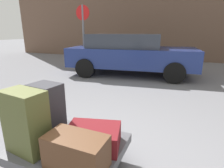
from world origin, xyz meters
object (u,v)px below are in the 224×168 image
object	(u,v)px
no_parking_sign	(83,33)
suitcase_maroon_rear_right	(93,137)
duffel_bag_brown_stacked_top	(76,152)
suitcase_olive_front_left	(26,122)
luggage_cart	(71,150)
suitcase_charcoal_center	(47,110)
parked_car	(130,53)

from	to	relation	value
no_parking_sign	suitcase_maroon_rear_right	bearing A→B (deg)	-58.76
suitcase_maroon_rear_right	duffel_bag_brown_stacked_top	distance (m)	0.33
suitcase_olive_front_left	no_parking_sign	bearing A→B (deg)	121.15
suitcase_maroon_rear_right	no_parking_sign	bearing A→B (deg)	106.94
luggage_cart	suitcase_olive_front_left	xyz separation A→B (m)	(-0.32, -0.24, 0.39)
suitcase_maroon_rear_right	suitcase_charcoal_center	size ratio (longest dim) A/B	0.90
suitcase_charcoal_center	parked_car	size ratio (longest dim) A/B	0.14
suitcase_charcoal_center	parked_car	xyz separation A→B (m)	(-0.43, 4.75, 0.12)
luggage_cart	no_parking_sign	size ratio (longest dim) A/B	0.47
no_parking_sign	luggage_cart	bearing A→B (deg)	-61.61
parked_car	no_parking_sign	bearing A→B (deg)	-162.50
duffel_bag_brown_stacked_top	suitcase_olive_front_left	xyz separation A→B (m)	(-0.57, 0.02, 0.17)
suitcase_maroon_rear_right	duffel_bag_brown_stacked_top	xyz separation A→B (m)	(0.01, -0.33, 0.04)
luggage_cart	duffel_bag_brown_stacked_top	bearing A→B (deg)	-45.64
suitcase_maroon_rear_right	no_parking_sign	xyz separation A→B (m)	(-2.60, 4.28, 1.02)
duffel_bag_brown_stacked_top	suitcase_olive_front_left	world-z (taller)	suitcase_olive_front_left
duffel_bag_brown_stacked_top	suitcase_charcoal_center	world-z (taller)	suitcase_charcoal_center
luggage_cart	suitcase_maroon_rear_right	world-z (taller)	suitcase_maroon_rear_right
duffel_bag_brown_stacked_top	suitcase_olive_front_left	size ratio (longest dim) A/B	0.85
suitcase_charcoal_center	no_parking_sign	distance (m)	4.77
suitcase_charcoal_center	parked_car	bearing A→B (deg)	102.14
suitcase_charcoal_center	no_parking_sign	xyz separation A→B (m)	(-2.00, 4.26, 0.82)
suitcase_maroon_rear_right	suitcase_olive_front_left	distance (m)	0.68
suitcase_olive_front_left	no_parking_sign	world-z (taller)	no_parking_sign
suitcase_olive_front_left	parked_car	size ratio (longest dim) A/B	0.14
suitcase_maroon_rear_right	suitcase_olive_front_left	bearing A→B (deg)	-165.83
suitcase_maroon_rear_right	no_parking_sign	size ratio (longest dim) A/B	0.23
suitcase_olive_front_left	luggage_cart	bearing A→B (deg)	44.38
duffel_bag_brown_stacked_top	no_parking_sign	xyz separation A→B (m)	(-2.60, 4.60, 0.97)
suitcase_charcoal_center	suitcase_maroon_rear_right	bearing A→B (deg)	4.67
luggage_cart	suitcase_olive_front_left	bearing A→B (deg)	-142.92
suitcase_olive_front_left	no_parking_sign	distance (m)	5.08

